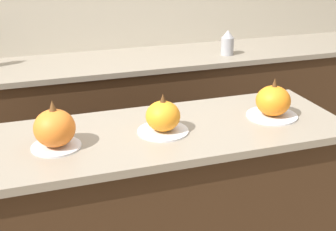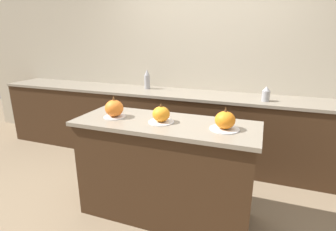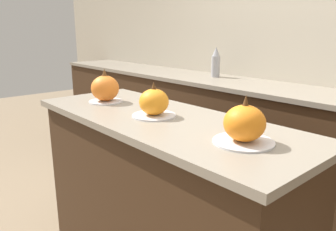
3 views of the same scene
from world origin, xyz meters
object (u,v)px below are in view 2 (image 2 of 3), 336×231
at_px(pumpkin_cake_left, 114,109).
at_px(pumpkin_cake_center, 161,115).
at_px(pumpkin_cake_right, 225,121).
at_px(bottle_short, 266,94).
at_px(bottle_tall, 147,80).

relative_size(pumpkin_cake_left, pumpkin_cake_center, 0.90).
bearing_deg(pumpkin_cake_center, pumpkin_cake_right, 0.82).
xyz_separation_m(pumpkin_cake_center, bottle_short, (0.83, 1.12, 0.02)).
bearing_deg(pumpkin_cake_center, bottle_tall, 119.16).
relative_size(pumpkin_cake_center, pumpkin_cake_right, 0.94).
relative_size(pumpkin_cake_left, pumpkin_cake_right, 0.85).
bearing_deg(pumpkin_cake_right, bottle_tall, 134.21).
bearing_deg(bottle_short, pumpkin_cake_left, -138.85).
distance_m(pumpkin_cake_left, bottle_tall, 1.36).
height_order(pumpkin_cake_right, bottle_short, pumpkin_cake_right).
bearing_deg(pumpkin_cake_right, bottle_short, 75.28).
xyz_separation_m(pumpkin_cake_left, bottle_tall, (-0.28, 1.33, 0.05)).
height_order(pumpkin_cake_center, bottle_tall, bottle_tall).
bearing_deg(pumpkin_cake_left, bottle_short, 41.15).
height_order(pumpkin_cake_center, pumpkin_cake_right, pumpkin_cake_right).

